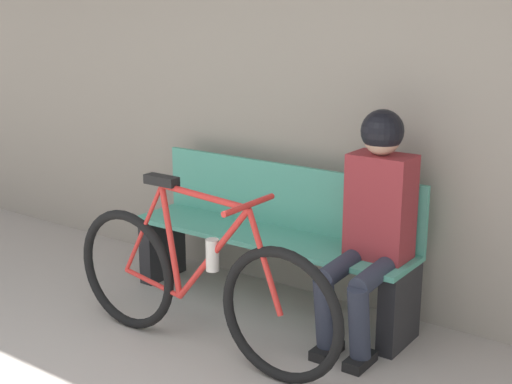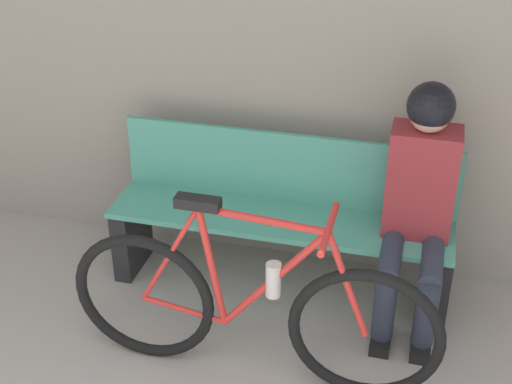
{
  "view_description": "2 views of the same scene",
  "coord_description": "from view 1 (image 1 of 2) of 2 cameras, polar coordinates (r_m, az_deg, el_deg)",
  "views": [
    {
      "loc": [
        2.13,
        -0.9,
        1.84
      ],
      "look_at": [
        -0.13,
        2.25,
        0.8
      ],
      "focal_mm": 50.0,
      "sensor_mm": 36.0,
      "label": 1
    },
    {
      "loc": [
        0.5,
        -0.71,
        2.48
      ],
      "look_at": [
        -0.27,
        2.25,
        0.74
      ],
      "focal_mm": 50.0,
      "sensor_mm": 36.0,
      "label": 2
    }
  ],
  "objects": [
    {
      "name": "bicycle",
      "position": [
        3.82,
        -4.7,
        -7.48
      ],
      "size": [
        1.77,
        0.4,
        0.95
      ],
      "color": "black",
      "rests_on": "ground_plane"
    },
    {
      "name": "park_bench_near",
      "position": [
        4.38,
        1.37,
        -3.87
      ],
      "size": [
        1.85,
        0.42,
        0.88
      ],
      "color": "#51A88E",
      "rests_on": "ground_plane"
    },
    {
      "name": "person_seated",
      "position": [
        3.85,
        9.35,
        -1.67
      ],
      "size": [
        0.34,
        0.59,
        1.3
      ],
      "color": "#2D3342",
      "rests_on": "ground_plane"
    },
    {
      "name": "storefront_wall",
      "position": [
        4.34,
        6.37,
        12.57
      ],
      "size": [
        12.0,
        0.56,
        3.2
      ],
      "color": "#9E9384",
      "rests_on": "ground_plane"
    }
  ]
}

